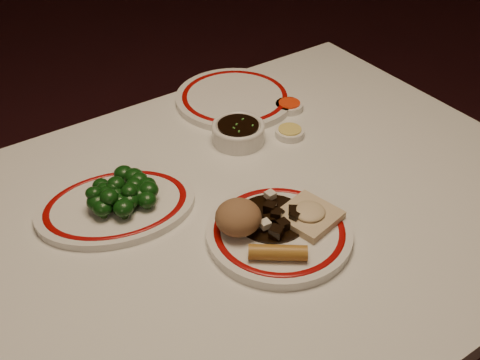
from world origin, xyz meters
name	(u,v)px	position (x,y,z in m)	size (l,w,h in m)	color
dining_table	(246,242)	(0.00, 0.00, 0.66)	(1.20, 0.90, 0.75)	silver
main_plate	(279,232)	(0.00, -0.10, 0.76)	(0.27, 0.27, 0.02)	silver
rice_mound	(238,217)	(-0.06, -0.06, 0.80)	(0.08, 0.08, 0.06)	#885F40
spring_roll	(278,253)	(-0.05, -0.15, 0.78)	(0.03, 0.03, 0.10)	#AC752A
fried_wonton	(309,215)	(0.06, -0.11, 0.78)	(0.11, 0.11, 0.03)	#CAB58F
stirfry_heap	(274,217)	(0.00, -0.08, 0.78)	(0.13, 0.13, 0.03)	black
broccoli_plate	(116,206)	(-0.20, 0.13, 0.76)	(0.34, 0.31, 0.02)	silver
broccoli_pile	(123,192)	(-0.19, 0.12, 0.79)	(0.13, 0.13, 0.05)	#23471C
soy_bowl	(238,133)	(0.11, 0.19, 0.77)	(0.11, 0.11, 0.04)	silver
sweet_sour_dish	(289,106)	(0.28, 0.23, 0.76)	(0.06, 0.06, 0.02)	silver
mustard_dish	(290,132)	(0.21, 0.14, 0.76)	(0.06, 0.06, 0.02)	silver
far_plate	(235,98)	(0.20, 0.33, 0.76)	(0.33, 0.33, 0.02)	silver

